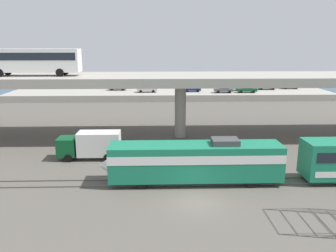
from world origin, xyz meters
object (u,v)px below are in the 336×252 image
(transit_bus_on_overpass, at_px, (32,59))
(parked_car_4, at_px, (266,86))
(parked_car_2, at_px, (192,88))
(parked_car_1, at_px, (232,87))
(parked_car_0, at_px, (147,89))
(parked_car_6, at_px, (247,89))
(parked_car_7, at_px, (290,86))
(service_truck_east, at_px, (91,144))
(parked_car_3, at_px, (118,87))
(parked_car_5, at_px, (224,89))
(train_locomotive, at_px, (187,160))

(transit_bus_on_overpass, height_order, parked_car_4, transit_bus_on_overpass)
(transit_bus_on_overpass, bearing_deg, parked_car_2, -124.58)
(parked_car_1, bearing_deg, parked_car_0, 5.63)
(parked_car_6, bearing_deg, transit_bus_on_overpass, 42.05)
(parked_car_4, distance_m, parked_car_7, 6.46)
(parked_car_2, bearing_deg, service_truck_east, 70.17)
(parked_car_0, xyz_separation_m, parked_car_3, (-7.13, 3.81, -0.00))
(service_truck_east, distance_m, parked_car_6, 49.53)
(service_truck_east, xyz_separation_m, parked_car_1, (25.23, 44.27, 0.57))
(parked_car_1, distance_m, parked_car_5, 4.37)
(train_locomotive, xyz_separation_m, parked_car_5, (12.50, 47.94, 0.02))
(service_truck_east, height_order, parked_car_6, service_truck_east)
(parked_car_2, bearing_deg, parked_car_7, -170.05)
(parked_car_0, distance_m, parked_car_7, 35.78)
(train_locomotive, xyz_separation_m, service_truck_east, (-9.99, 7.08, -0.55))
(train_locomotive, bearing_deg, parked_car_2, -96.25)
(transit_bus_on_overpass, bearing_deg, parked_car_7, -141.30)
(parked_car_0, bearing_deg, parked_car_3, 151.91)
(train_locomotive, height_order, service_truck_east, train_locomotive)
(parked_car_0, height_order, parked_car_2, same)
(transit_bus_on_overpass, relative_size, parked_car_5, 2.87)
(parked_car_6, bearing_deg, train_locomotive, 69.56)
(parked_car_4, bearing_deg, parked_car_2, 9.63)
(train_locomotive, distance_m, parked_car_4, 58.29)
(transit_bus_on_overpass, distance_m, service_truck_east, 14.73)
(transit_bus_on_overpass, relative_size, parked_car_3, 2.83)
(parked_car_3, distance_m, parked_car_4, 36.22)
(parked_car_1, bearing_deg, parked_car_5, 51.24)
(parked_car_5, bearing_deg, parked_car_1, -128.76)
(parked_car_6, bearing_deg, parked_car_0, -3.31)
(parked_car_6, xyz_separation_m, parked_car_7, (12.46, 6.32, -0.00))
(parked_car_0, distance_m, parked_car_3, 8.08)
(parked_car_4, bearing_deg, service_truck_east, 53.55)
(service_truck_east, xyz_separation_m, parked_car_6, (27.88, 40.94, 0.58))
(parked_car_2, relative_size, parked_car_4, 0.88)
(parked_car_3, distance_m, parked_car_6, 30.53)
(train_locomotive, height_order, parked_car_7, train_locomotive)
(parked_car_7, bearing_deg, parked_car_0, 8.02)
(service_truck_east, xyz_separation_m, parked_car_0, (4.92, 42.27, 0.58))
(parked_car_6, bearing_deg, parked_car_2, -8.94)
(parked_car_1, height_order, parked_car_4, same)
(parked_car_1, relative_size, parked_car_5, 0.96)
(service_truck_east, relative_size, parked_car_4, 1.46)
(transit_bus_on_overpass, bearing_deg, parked_car_0, -111.48)
(parked_car_2, distance_m, parked_car_5, 7.32)
(parked_car_0, relative_size, parked_car_4, 0.99)
(parked_car_0, bearing_deg, parked_car_6, -3.31)
(transit_bus_on_overpass, xyz_separation_m, parked_car_0, (13.44, 34.17, -8.29))
(transit_bus_on_overpass, distance_m, parked_car_4, 57.59)
(parked_car_2, xyz_separation_m, parked_car_6, (12.42, -1.95, 0.00))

